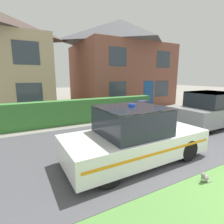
% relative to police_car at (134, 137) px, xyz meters
% --- Properties ---
extents(road_strip, '(28.00, 5.42, 0.01)m').
position_rel_police_car_xyz_m(road_strip, '(1.08, 1.29, -0.71)').
color(road_strip, '#4C4C51').
rests_on(road_strip, ground).
extents(garden_hedge, '(8.80, 0.59, 1.24)m').
position_rel_police_car_xyz_m(garden_hedge, '(0.04, 4.91, -0.10)').
color(garden_hedge, '#3D7F38').
rests_on(garden_hedge, ground).
extents(police_car, '(4.17, 1.89, 1.66)m').
position_rel_police_car_xyz_m(police_car, '(0.00, 0.00, 0.00)').
color(police_car, black).
rests_on(police_car, road_strip).
extents(cat, '(0.29, 0.16, 0.26)m').
position_rel_police_car_xyz_m(cat, '(0.81, -1.68, -0.62)').
color(cat, gray).
rests_on(cat, ground).
extents(neighbour_car_near, '(4.20, 1.86, 1.68)m').
position_rel_police_car_xyz_m(neighbour_car_near, '(5.62, 1.25, 0.06)').
color(neighbour_car_near, black).
rests_on(neighbour_car_near, road_strip).
extents(house_right, '(8.15, 6.85, 7.39)m').
position_rel_police_car_xyz_m(house_right, '(5.71, 10.37, 3.05)').
color(house_right, brown).
rests_on(house_right, ground).
extents(wheelie_bin, '(0.57, 0.63, 1.01)m').
position_rel_police_car_xyz_m(wheelie_bin, '(3.67, 4.35, -0.21)').
color(wheelie_bin, '#474C8C').
rests_on(wheelie_bin, ground).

